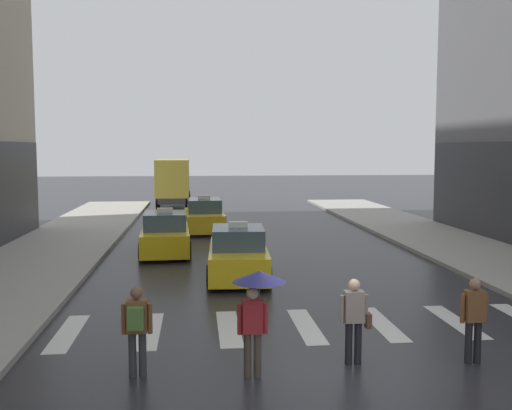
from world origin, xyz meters
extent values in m
plane|color=#26262B|center=(0.00, 0.00, 0.00)|extent=(160.00, 160.00, 0.00)
cube|color=silver|center=(-5.40, 3.00, 0.00)|extent=(0.50, 2.80, 0.01)
cube|color=silver|center=(-3.60, 3.00, 0.00)|extent=(0.50, 2.80, 0.01)
cube|color=silver|center=(-1.80, 3.00, 0.00)|extent=(0.50, 2.80, 0.01)
cube|color=silver|center=(0.00, 3.00, 0.00)|extent=(0.50, 2.80, 0.01)
cube|color=silver|center=(1.80, 3.00, 0.00)|extent=(0.50, 2.80, 0.01)
cube|color=silver|center=(3.60, 3.00, 0.00)|extent=(0.50, 2.80, 0.01)
cube|color=yellow|center=(-1.21, 8.44, 0.56)|extent=(2.01, 4.58, 0.84)
cube|color=#384C5B|center=(-1.21, 8.34, 1.30)|extent=(1.70, 2.17, 0.64)
cube|color=silver|center=(-1.21, 8.34, 1.71)|extent=(0.61, 0.27, 0.18)
cylinder|color=black|center=(-2.00, 9.83, 0.33)|extent=(0.25, 0.67, 0.66)
cylinder|color=black|center=(-0.29, 9.74, 0.33)|extent=(0.25, 0.67, 0.66)
cylinder|color=black|center=(-2.13, 7.13, 0.33)|extent=(0.25, 0.67, 0.66)
cylinder|color=black|center=(-0.42, 7.05, 0.33)|extent=(0.25, 0.67, 0.66)
cube|color=#F2EAB2|center=(-1.73, 10.73, 0.60)|extent=(0.20, 0.05, 0.14)
cube|color=#F2EAB2|center=(-0.47, 10.67, 0.60)|extent=(0.20, 0.05, 0.14)
cube|color=yellow|center=(-3.74, 13.07, 0.56)|extent=(1.96, 4.56, 0.84)
cube|color=#384C5B|center=(-3.74, 12.97, 1.30)|extent=(1.68, 2.16, 0.64)
cube|color=silver|center=(-3.74, 12.97, 1.71)|extent=(0.61, 0.26, 0.18)
cylinder|color=black|center=(-4.65, 14.39, 0.33)|extent=(0.24, 0.67, 0.66)
cylinder|color=black|center=(-2.94, 14.45, 0.33)|extent=(0.24, 0.67, 0.66)
cylinder|color=black|center=(-4.55, 11.69, 0.33)|extent=(0.24, 0.67, 0.66)
cylinder|color=black|center=(-2.84, 11.75, 0.33)|extent=(0.24, 0.67, 0.66)
cube|color=#F2EAB2|center=(-4.46, 15.32, 0.60)|extent=(0.20, 0.05, 0.14)
cube|color=#F2EAB2|center=(-3.20, 15.36, 0.60)|extent=(0.20, 0.05, 0.14)
cube|color=gold|center=(-2.15, 19.22, 0.56)|extent=(2.01, 4.58, 0.84)
cube|color=#384C5B|center=(-2.14, 19.12, 1.30)|extent=(1.70, 2.17, 0.64)
cube|color=silver|center=(-2.14, 19.12, 1.71)|extent=(0.61, 0.27, 0.18)
cylinder|color=black|center=(-3.07, 20.52, 0.33)|extent=(0.25, 0.67, 0.66)
cylinder|color=black|center=(-1.36, 20.61, 0.33)|extent=(0.25, 0.67, 0.66)
cylinder|color=black|center=(-2.94, 17.83, 0.33)|extent=(0.25, 0.67, 0.66)
cylinder|color=black|center=(-1.23, 17.91, 0.33)|extent=(0.25, 0.67, 0.66)
cube|color=#F2EAB2|center=(-2.89, 21.45, 0.60)|extent=(0.20, 0.05, 0.14)
cube|color=#F2EAB2|center=(-1.63, 21.51, 0.60)|extent=(0.20, 0.05, 0.14)
cube|color=#2D2D2D|center=(-4.14, 32.11, 0.65)|extent=(1.81, 6.60, 0.40)
cube|color=silver|center=(-4.14, 35.41, 1.90)|extent=(2.10, 1.80, 2.10)
cube|color=#384C5B|center=(-4.13, 36.33, 2.27)|extent=(1.89, 0.04, 0.95)
cube|color=gold|center=(-4.14, 31.21, 2.10)|extent=(2.21, 4.80, 2.50)
cylinder|color=black|center=(-5.14, 35.21, 0.45)|extent=(0.28, 0.90, 0.90)
cylinder|color=black|center=(-3.14, 35.21, 0.45)|extent=(0.28, 0.90, 0.90)
cylinder|color=black|center=(-5.14, 30.67, 0.45)|extent=(0.28, 0.90, 0.90)
cylinder|color=black|center=(-3.14, 30.67, 0.45)|extent=(0.28, 0.90, 0.90)
cylinder|color=#473D33|center=(-1.62, 0.03, 0.41)|extent=(0.14, 0.14, 0.82)
cylinder|color=#473D33|center=(-1.44, 0.03, 0.41)|extent=(0.14, 0.14, 0.82)
cube|color=maroon|center=(-1.53, 0.03, 1.12)|extent=(0.36, 0.24, 0.60)
sphere|color=beige|center=(-1.53, 0.03, 1.54)|extent=(0.22, 0.22, 0.22)
cylinder|color=maroon|center=(-1.76, 0.03, 1.07)|extent=(0.09, 0.09, 0.55)
cylinder|color=maroon|center=(-1.30, 0.03, 1.07)|extent=(0.09, 0.09, 0.55)
cylinder|color=#4C4C4C|center=(-1.41, 0.03, 1.42)|extent=(0.02, 0.02, 1.00)
cone|color=navy|center=(-1.41, 0.03, 1.84)|extent=(0.96, 0.96, 0.20)
cylinder|color=#333338|center=(-3.68, 0.25, 0.41)|extent=(0.14, 0.14, 0.82)
cylinder|color=#333338|center=(-3.50, 0.25, 0.41)|extent=(0.14, 0.14, 0.82)
cube|color=brown|center=(-3.59, 0.25, 1.12)|extent=(0.36, 0.24, 0.60)
sphere|color=brown|center=(-3.59, 0.25, 1.54)|extent=(0.22, 0.22, 0.22)
cylinder|color=brown|center=(-3.82, 0.25, 1.07)|extent=(0.09, 0.09, 0.55)
cylinder|color=brown|center=(-3.36, 0.25, 1.07)|extent=(0.09, 0.09, 0.55)
cube|color=#4C7233|center=(-3.59, 0.03, 1.14)|extent=(0.28, 0.18, 0.40)
cylinder|color=black|center=(0.35, 0.49, 0.41)|extent=(0.14, 0.14, 0.82)
cylinder|color=black|center=(0.53, 0.49, 0.41)|extent=(0.14, 0.14, 0.82)
cube|color=gray|center=(0.44, 0.49, 1.12)|extent=(0.36, 0.24, 0.60)
sphere|color=beige|center=(0.44, 0.49, 1.54)|extent=(0.22, 0.22, 0.22)
cylinder|color=gray|center=(0.21, 0.49, 1.07)|extent=(0.09, 0.09, 0.55)
cylinder|color=gray|center=(0.67, 0.49, 1.07)|extent=(0.09, 0.09, 0.55)
cube|color=brown|center=(0.72, 0.49, 0.84)|extent=(0.10, 0.20, 0.28)
cylinder|color=black|center=(2.65, 0.32, 0.41)|extent=(0.14, 0.14, 0.82)
cylinder|color=black|center=(2.83, 0.32, 0.41)|extent=(0.14, 0.14, 0.82)
cube|color=brown|center=(2.74, 0.32, 1.12)|extent=(0.36, 0.24, 0.60)
sphere|color=#9E7051|center=(2.74, 0.32, 1.54)|extent=(0.22, 0.22, 0.22)
cylinder|color=brown|center=(2.51, 0.32, 1.07)|extent=(0.09, 0.09, 0.55)
cylinder|color=brown|center=(2.97, 0.32, 1.07)|extent=(0.09, 0.09, 0.55)
camera|label=1|loc=(-2.51, -10.31, 4.10)|focal=41.83mm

